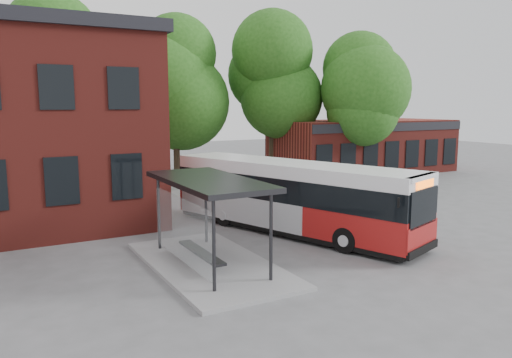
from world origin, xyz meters
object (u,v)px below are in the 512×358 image
bicycle_4 (332,176)px  bicycle_3 (334,180)px  bicycle_2 (318,180)px  bicycle_5 (343,175)px  bicycle_6 (366,176)px  bicycle_0 (312,179)px  bicycle_1 (313,181)px  bus_shelter (209,222)px  city_bus (291,198)px

bicycle_4 → bicycle_3: bearing=159.6°
bicycle_2 → bicycle_5: bicycle_5 is taller
bicycle_2 → bicycle_4: (1.66, 0.73, 0.09)m
bicycle_5 → bicycle_6: bicycle_5 is taller
bicycle_0 → bicycle_1: bearing=148.6°
bicycle_1 → bicycle_5: (3.69, 1.69, -0.09)m
bicycle_4 → bicycle_6: 2.25m
bicycle_6 → bus_shelter: bearing=102.2°
bicycle_0 → bicycle_4: bicycle_4 is taller
bus_shelter → bicycle_3: bearing=38.4°
bicycle_3 → bicycle_4: bicycle_4 is taller
bicycle_0 → bicycle_4: 1.94m
bus_shelter → bicycle_1: (11.38, 10.24, -0.90)m
bicycle_5 → bus_shelter: bearing=131.6°
bicycle_4 → bicycle_5: 0.90m
bicycle_0 → city_bus: bearing=141.7°
bicycle_2 → bicycle_4: bearing=-50.0°
city_bus → bicycle_2: city_bus is taller
bicycle_2 → bicycle_3: bicycle_3 is taller
bicycle_0 → bicycle_6: size_ratio=1.03×
bicycle_0 → bicycle_4: bearing=-78.8°
bicycle_5 → bicycle_4: bearing=91.9°
bus_shelter → bicycle_4: (14.17, 11.95, -0.96)m
bicycle_1 → bicycle_3: bicycle_1 is taller
bicycle_0 → bicycle_3: 1.49m
bicycle_2 → bicycle_3: bearing=-121.3°
bicycle_2 → bicycle_5: 2.65m
bus_shelter → bicycle_5: 19.24m
bicycle_1 → bicycle_5: 4.06m
city_bus → bicycle_0: city_bus is taller
bus_shelter → bicycle_1: bus_shelter is taller
city_bus → bicycle_3: bearing=24.3°
bus_shelter → bicycle_3: 16.87m
bus_shelter → city_bus: size_ratio=0.62×
bus_shelter → bicycle_3: bus_shelter is taller
bicycle_2 → bicycle_6: bearing=-80.2°
city_bus → bicycle_0: 11.96m
city_bus → bicycle_4: city_bus is taller
bus_shelter → bicycle_5: bus_shelter is taller
city_bus → bicycle_4: size_ratio=6.01×
bicycle_2 → bicycle_0: bearing=49.0°
bicycle_3 → bicycle_5: 2.37m
bicycle_4 → bus_shelter: bearing=142.9°
bicycle_3 → bus_shelter: bearing=105.0°
bicycle_1 → bicycle_6: bearing=-90.6°
bus_shelter → bicycle_1: 15.34m
bicycle_3 → bicycle_4: size_ratio=0.87×
bus_shelter → bicycle_3: size_ratio=4.28×
bicycle_1 → bicycle_5: bicycle_1 is taller
bicycle_0 → bicycle_2: (0.25, -0.39, -0.05)m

